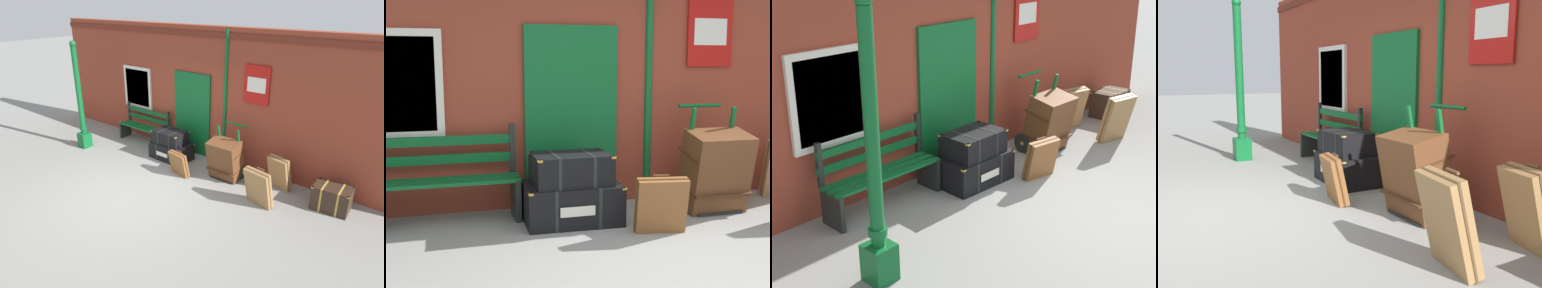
% 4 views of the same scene
% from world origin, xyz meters
% --- Properties ---
extents(ground_plane, '(60.00, 60.00, 0.00)m').
position_xyz_m(ground_plane, '(0.00, 0.00, 0.00)').
color(ground_plane, gray).
extents(brick_facade, '(10.40, 0.35, 3.20)m').
position_xyz_m(brick_facade, '(-0.02, 2.60, 1.60)').
color(brick_facade, brown).
rests_on(brick_facade, ground).
extents(platform_bench, '(1.60, 0.43, 1.01)m').
position_xyz_m(platform_bench, '(-1.83, 2.16, 0.44)').
color(platform_bench, '#0F5B28').
rests_on(platform_bench, ground).
extents(steamer_trunk_base, '(1.03, 0.68, 0.43)m').
position_xyz_m(steamer_trunk_base, '(-0.52, 1.79, 0.21)').
color(steamer_trunk_base, black).
rests_on(steamer_trunk_base, ground).
extents(steamer_trunk_middle, '(0.81, 0.55, 0.33)m').
position_xyz_m(steamer_trunk_middle, '(-0.54, 1.77, 0.58)').
color(steamer_trunk_middle, black).
rests_on(steamer_trunk_middle, steamer_trunk_base).
extents(porters_trolley, '(0.71, 0.59, 1.20)m').
position_xyz_m(porters_trolley, '(1.13, 1.89, 0.27)').
color(porters_trolley, black).
rests_on(porters_trolley, ground).
extents(large_brown_trunk, '(0.70, 0.60, 0.95)m').
position_xyz_m(large_brown_trunk, '(1.13, 1.71, 0.47)').
color(large_brown_trunk, brown).
rests_on(large_brown_trunk, ground).
extents(suitcase_charcoal, '(0.53, 0.32, 0.59)m').
position_xyz_m(suitcase_charcoal, '(0.23, 1.19, 0.29)').
color(suitcase_charcoal, brown).
rests_on(suitcase_charcoal, ground).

